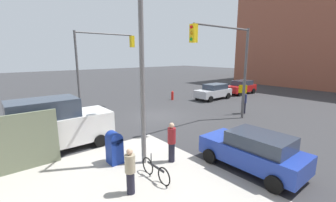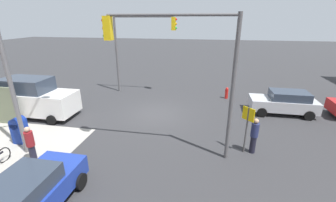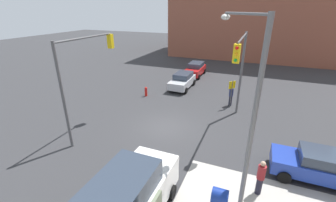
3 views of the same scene
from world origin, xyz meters
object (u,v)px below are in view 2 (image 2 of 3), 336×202
Objects in this scene: pedestrian_waiting at (31,144)px; traffic_signal_se_corner at (139,39)px; mailbox_blue at (19,129)px; traffic_signal_nw_corner at (182,59)px; coupe_silver at (284,102)px; hatchback_blue at (27,196)px; pedestrian_crossing at (254,135)px; street_lamp_corner at (14,56)px; fire_hydrant at (227,93)px; van_white_delivery at (34,98)px.

traffic_signal_se_corner is at bearing -4.12° from pedestrian_waiting.
traffic_signal_nw_corner is at bearing -176.63° from mailbox_blue.
coupe_silver and hatchback_blue have the same top height.
street_lamp_corner is at bearing 95.24° from pedestrian_crossing.
pedestrian_crossing is 1.01× the size of pedestrian_waiting.
street_lamp_corner is 6.02m from hatchback_blue.
traffic_signal_se_corner reaches higher than fire_hydrant.
coupe_silver is 2.35× the size of pedestrian_crossing.
pedestrian_crossing is at bearing -145.70° from hatchback_blue.
street_lamp_corner is at bearing 27.99° from coupe_silver.
mailbox_blue is at bearing 118.03° from van_white_delivery.
hatchback_blue reaches higher than mailbox_blue.
traffic_signal_se_corner reaches higher than pedestrian_waiting.
fire_hydrant is at bearing -35.89° from pedestrian_waiting.
hatchback_blue is (-2.87, 3.62, -3.86)m from street_lamp_corner.
street_lamp_corner is (7.21, 1.04, 0.05)m from traffic_signal_nw_corner.
traffic_signal_se_corner is at bearing -130.76° from van_white_delivery.
van_white_delivery is 2.99× the size of pedestrian_waiting.
traffic_signal_se_corner is 1.20× the size of van_white_delivery.
traffic_signal_nw_corner is 9.34m from mailbox_blue.
pedestrian_waiting reaches higher than fire_hydrant.
street_lamp_corner is at bearing 8.24° from traffic_signal_nw_corner.
fire_hydrant is at bearing 177.70° from traffic_signal_se_corner.
coupe_silver reaches higher than fire_hydrant.
fire_hydrant is at bearing -117.87° from hatchback_blue.
fire_hydrant is 8.05m from pedestrian_crossing.
fire_hydrant is 14.25m from van_white_delivery.
mailbox_blue is 0.79× the size of pedestrian_waiting.
street_lamp_corner reaches higher than fire_hydrant.
pedestrian_waiting reaches higher than coupe_silver.
fire_hydrant is at bearing -135.55° from street_lamp_corner.
coupe_silver is at bearing -168.13° from van_white_delivery.
traffic_signal_nw_corner is 3.59× the size of pedestrian_waiting.
fire_hydrant is at bearing -140.60° from mailbox_blue.
traffic_signal_se_corner is 4.55× the size of mailbox_blue.
van_white_delivery is 5.99m from pedestrian_waiting.
hatchback_blue is (-4.13, 4.17, 0.08)m from mailbox_blue.
street_lamp_corner is 4.38× the size of pedestrian_crossing.
street_lamp_corner reaches higher than mailbox_blue.
fire_hydrant is at bearing -155.06° from van_white_delivery.
pedestrian_crossing is (-12.00, -1.20, 0.19)m from mailbox_blue.
fire_hydrant is (-9.93, -9.74, -4.22)m from street_lamp_corner.
traffic_signal_nw_corner is at bearing 97.25° from pedestrian_crossing.
pedestrian_crossing is at bearing -174.29° from mailbox_blue.
fire_hydrant is (-11.20, -9.20, -0.28)m from mailbox_blue.
street_lamp_corner reaches higher than van_white_delivery.
van_white_delivery is at bearing -61.97° from mailbox_blue.
mailbox_blue is at bearing -23.27° from street_lamp_corner.
traffic_signal_nw_corner is 1.20× the size of van_white_delivery.
fire_hydrant is (-7.47, 0.30, -4.14)m from traffic_signal_se_corner.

